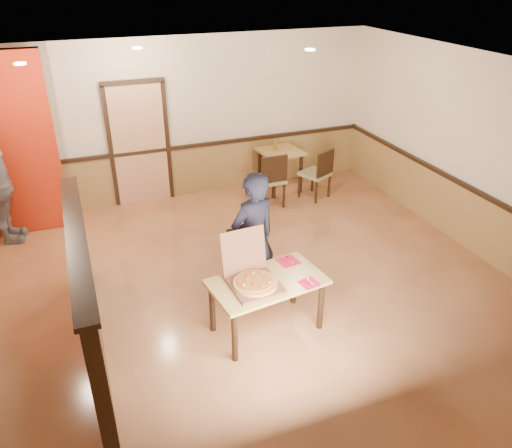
% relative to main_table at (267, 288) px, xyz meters
% --- Properties ---
extents(floor, '(7.00, 7.00, 0.00)m').
position_rel_main_table_xyz_m(floor, '(0.09, 0.65, -0.58)').
color(floor, '#C87D4D').
rests_on(floor, ground).
extents(ceiling, '(7.00, 7.00, 0.00)m').
position_rel_main_table_xyz_m(ceiling, '(0.09, 0.65, 2.22)').
color(ceiling, black).
rests_on(ceiling, wall_back).
extents(wall_back, '(7.00, 0.00, 7.00)m').
position_rel_main_table_xyz_m(wall_back, '(0.09, 4.15, 0.82)').
color(wall_back, beige).
rests_on(wall_back, floor).
extents(wall_right, '(0.00, 7.00, 7.00)m').
position_rel_main_table_xyz_m(wall_right, '(3.59, 0.65, 0.82)').
color(wall_right, beige).
rests_on(wall_right, floor).
extents(wainscot_back, '(7.00, 0.04, 0.90)m').
position_rel_main_table_xyz_m(wainscot_back, '(0.09, 4.12, -0.13)').
color(wainscot_back, olive).
rests_on(wainscot_back, floor).
extents(chair_rail_back, '(7.00, 0.06, 0.06)m').
position_rel_main_table_xyz_m(chair_rail_back, '(0.09, 4.10, 0.34)').
color(chair_rail_back, black).
rests_on(chair_rail_back, wall_back).
extents(wainscot_right, '(0.04, 7.00, 0.90)m').
position_rel_main_table_xyz_m(wainscot_right, '(3.56, 0.65, -0.13)').
color(wainscot_right, olive).
rests_on(wainscot_right, floor).
extents(chair_rail_right, '(0.06, 7.00, 0.06)m').
position_rel_main_table_xyz_m(chair_rail_right, '(3.54, 0.65, 0.34)').
color(chair_rail_right, black).
rests_on(chair_rail_right, wall_right).
extents(back_door, '(0.90, 0.06, 2.10)m').
position_rel_main_table_xyz_m(back_door, '(-0.71, 4.11, 0.47)').
color(back_door, tan).
rests_on(back_door, wall_back).
extents(booth_partition, '(0.20, 3.10, 1.44)m').
position_rel_main_table_xyz_m(booth_partition, '(-1.91, 0.45, 0.16)').
color(booth_partition, black).
rests_on(booth_partition, floor).
extents(spot_a, '(0.14, 0.14, 0.02)m').
position_rel_main_table_xyz_m(spot_a, '(-2.21, 2.45, 2.20)').
color(spot_a, '#FFD9B2').
rests_on(spot_a, ceiling).
extents(spot_b, '(0.14, 0.14, 0.02)m').
position_rel_main_table_xyz_m(spot_b, '(-0.71, 3.15, 2.20)').
color(spot_b, '#FFD9B2').
rests_on(spot_b, ceiling).
extents(spot_c, '(0.14, 0.14, 0.02)m').
position_rel_main_table_xyz_m(spot_c, '(1.49, 2.15, 2.20)').
color(spot_c, '#FFD9B2').
rests_on(spot_c, ceiling).
extents(main_table, '(1.37, 0.91, 0.69)m').
position_rel_main_table_xyz_m(main_table, '(0.00, 0.00, 0.00)').
color(main_table, tan).
rests_on(main_table, floor).
extents(diner_chair, '(0.51, 0.51, 0.92)m').
position_rel_main_table_xyz_m(diner_chair, '(0.05, 0.76, -0.08)').
color(diner_chair, olive).
rests_on(diner_chair, floor).
extents(side_chair_left, '(0.50, 0.50, 0.99)m').
position_rel_main_table_xyz_m(side_chair_left, '(1.31, 3.06, -0.04)').
color(side_chair_left, olive).
rests_on(side_chair_left, floor).
extents(side_chair_right, '(0.62, 0.62, 0.94)m').
position_rel_main_table_xyz_m(side_chair_right, '(2.24, 3.07, -0.07)').
color(side_chair_right, olive).
rests_on(side_chair_right, floor).
extents(side_table, '(0.79, 0.79, 0.78)m').
position_rel_main_table_xyz_m(side_table, '(1.76, 3.68, 0.02)').
color(side_table, tan).
rests_on(side_table, floor).
extents(diner, '(0.74, 0.59, 1.75)m').
position_rel_main_table_xyz_m(diner, '(0.06, 0.61, 0.29)').
color(diner, black).
rests_on(diner, floor).
extents(pizza_box, '(0.57, 0.66, 0.56)m').
position_rel_main_table_xyz_m(pizza_box, '(-0.18, -0.02, 0.18)').
color(pizza_box, brown).
rests_on(pizza_box, main_table).
extents(pizza, '(0.53, 0.53, 0.03)m').
position_rel_main_table_xyz_m(pizza, '(-0.17, -0.07, 0.16)').
color(pizza, '#D1864C').
rests_on(pizza, pizza_box).
extents(napkin_near, '(0.23, 0.23, 0.01)m').
position_rel_main_table_xyz_m(napkin_near, '(0.42, -0.22, 0.11)').
color(napkin_near, red).
rests_on(napkin_near, main_table).
extents(napkin_far, '(0.26, 0.26, 0.01)m').
position_rel_main_table_xyz_m(napkin_far, '(0.38, 0.28, 0.11)').
color(napkin_far, red).
rests_on(napkin_far, main_table).
extents(condiment, '(0.06, 0.06, 0.14)m').
position_rel_main_table_xyz_m(condiment, '(1.69, 3.75, 0.27)').
color(condiment, olive).
rests_on(condiment, side_table).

